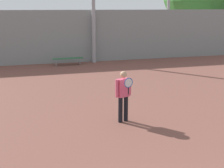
# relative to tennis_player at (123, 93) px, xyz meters

# --- Properties ---
(tennis_player) EXTENTS (0.56, 0.47, 1.66)m
(tennis_player) POSITION_rel_tennis_player_xyz_m (0.00, 0.00, 0.00)
(tennis_player) COLOR black
(tennis_player) RESTS_ON ground_plane
(bench_courtside_far) EXTENTS (1.90, 0.40, 0.45)m
(bench_courtside_far) POSITION_rel_tennis_player_xyz_m (-0.26, 10.45, -0.54)
(bench_courtside_far) COLOR #28663D
(bench_courtside_far) RESTS_ON ground_plane
(back_fence) EXTENTS (31.51, 0.06, 3.40)m
(back_fence) POSITION_rel_tennis_player_xyz_m (-0.05, 11.33, 0.75)
(back_fence) COLOR gray
(back_fence) RESTS_ON ground_plane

